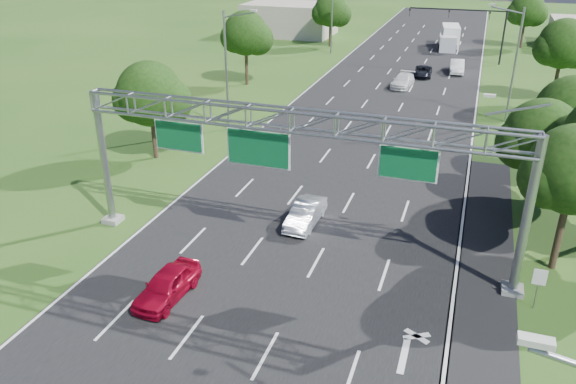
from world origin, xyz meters
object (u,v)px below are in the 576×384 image
at_px(traffic_signal, 476,22).
at_px(silver_sedan, 306,214).
at_px(box_truck, 450,38).
at_px(regulatory_sign, 539,281).
at_px(sign_gantry, 293,132).
at_px(red_coupe, 167,285).

relative_size(traffic_signal, silver_sedan, 2.94).
bearing_deg(box_truck, regulatory_sign, -89.39).
relative_size(sign_gantry, red_coupe, 5.63).
xyz_separation_m(regulatory_sign, box_truck, (-8.45, 63.57, -0.02)).
height_order(red_coupe, box_truck, box_truck).
height_order(regulatory_sign, silver_sedan, regulatory_sign).
bearing_deg(box_truck, red_coupe, -103.61).
xyz_separation_m(sign_gantry, regulatory_sign, (12.07, -1.02, -5.38)).
height_order(traffic_signal, box_truck, traffic_signal).
bearing_deg(silver_sedan, regulatory_sign, -17.72).
relative_size(sign_gantry, regulatory_sign, 11.19).
bearing_deg(traffic_signal, sign_gantry, -97.68).
distance_m(red_coupe, box_truck, 68.72).
bearing_deg(regulatory_sign, sign_gantry, 175.17).
bearing_deg(box_truck, traffic_signal, -76.67).
distance_m(sign_gantry, silver_sedan, 7.10).
bearing_deg(red_coupe, box_truck, 86.52).
bearing_deg(box_truck, sign_gantry, -100.27).
distance_m(regulatory_sign, silver_sedan, 13.19).
height_order(regulatory_sign, box_truck, box_truck).
distance_m(red_coupe, silver_sedan, 9.98).
height_order(silver_sedan, box_truck, box_truck).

